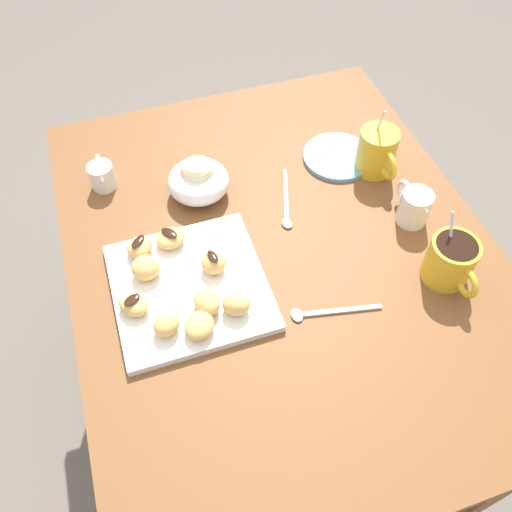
% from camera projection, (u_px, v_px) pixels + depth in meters
% --- Properties ---
extents(ground_plane, '(8.00, 8.00, 0.00)m').
position_uv_depth(ground_plane, '(272.00, 397.00, 1.58)').
color(ground_plane, '#665B51').
extents(dining_table, '(1.01, 0.80, 0.73)m').
position_uv_depth(dining_table, '(279.00, 289.00, 1.10)').
color(dining_table, brown).
rests_on(dining_table, ground_plane).
extents(pastry_plate_square, '(0.27, 0.27, 0.02)m').
position_uv_depth(pastry_plate_square, '(190.00, 287.00, 0.93)').
color(pastry_plate_square, silver).
rests_on(pastry_plate_square, dining_table).
extents(coffee_mug_mustard_left, '(0.12, 0.08, 0.15)m').
position_uv_depth(coffee_mug_mustard_left, '(377.00, 151.00, 1.08)').
color(coffee_mug_mustard_left, gold).
rests_on(coffee_mug_mustard_left, dining_table).
extents(coffee_mug_mustard_right, '(0.12, 0.08, 0.14)m').
position_uv_depth(coffee_mug_mustard_right, '(451.00, 260.00, 0.92)').
color(coffee_mug_mustard_right, gold).
rests_on(coffee_mug_mustard_right, dining_table).
extents(cream_pitcher_white, '(0.10, 0.06, 0.07)m').
position_uv_depth(cream_pitcher_white, '(414.00, 206.00, 1.01)').
color(cream_pitcher_white, silver).
rests_on(cream_pitcher_white, dining_table).
extents(ice_cream_bowl, '(0.13, 0.13, 0.09)m').
position_uv_depth(ice_cream_bowl, '(198.00, 179.00, 1.05)').
color(ice_cream_bowl, silver).
rests_on(ice_cream_bowl, dining_table).
extents(chocolate_sauce_pitcher, '(0.09, 0.05, 0.06)m').
position_uv_depth(chocolate_sauce_pitcher, '(102.00, 175.00, 1.07)').
color(chocolate_sauce_pitcher, silver).
rests_on(chocolate_sauce_pitcher, dining_table).
extents(saucer_sky_left, '(0.15, 0.15, 0.01)m').
position_uv_depth(saucer_sky_left, '(338.00, 157.00, 1.14)').
color(saucer_sky_left, '#66A8DB').
rests_on(saucer_sky_left, dining_table).
extents(loose_spoon_near_saucer, '(0.16, 0.06, 0.01)m').
position_uv_depth(loose_spoon_near_saucer, '(286.00, 205.00, 1.06)').
color(loose_spoon_near_saucer, silver).
rests_on(loose_spoon_near_saucer, dining_table).
extents(loose_spoon_by_plate, '(0.05, 0.16, 0.01)m').
position_uv_depth(loose_spoon_by_plate, '(324.00, 312.00, 0.91)').
color(loose_spoon_by_plate, silver).
rests_on(loose_spoon_by_plate, dining_table).
extents(beignet_0, '(0.06, 0.06, 0.04)m').
position_uv_depth(beignet_0, '(207.00, 302.00, 0.88)').
color(beignet_0, '#E5B260').
rests_on(beignet_0, pastry_plate_square).
extents(beignet_1, '(0.07, 0.07, 0.04)m').
position_uv_depth(beignet_1, '(146.00, 268.00, 0.92)').
color(beignet_1, '#E5B260').
rests_on(beignet_1, pastry_plate_square).
extents(beignet_2, '(0.05, 0.05, 0.04)m').
position_uv_depth(beignet_2, '(213.00, 263.00, 0.93)').
color(beignet_2, '#E5B260').
rests_on(beignet_2, pastry_plate_square).
extents(chocolate_drizzle_2, '(0.03, 0.02, 0.00)m').
position_uv_depth(chocolate_drizzle_2, '(213.00, 256.00, 0.92)').
color(chocolate_drizzle_2, black).
rests_on(chocolate_drizzle_2, beignet_2).
extents(beignet_3, '(0.07, 0.07, 0.03)m').
position_uv_depth(beignet_3, '(134.00, 305.00, 0.88)').
color(beignet_3, '#E5B260').
rests_on(beignet_3, pastry_plate_square).
extents(chocolate_drizzle_3, '(0.03, 0.03, 0.00)m').
position_uv_depth(chocolate_drizzle_3, '(132.00, 300.00, 0.87)').
color(chocolate_drizzle_3, black).
rests_on(chocolate_drizzle_3, beignet_3).
extents(beignet_4, '(0.06, 0.06, 0.04)m').
position_uv_depth(beignet_4, '(236.00, 304.00, 0.88)').
color(beignet_4, '#E5B260').
rests_on(beignet_4, pastry_plate_square).
extents(beignet_5, '(0.07, 0.07, 0.03)m').
position_uv_depth(beignet_5, '(140.00, 247.00, 0.96)').
color(beignet_5, '#E5B260').
rests_on(beignet_5, pastry_plate_square).
extents(chocolate_drizzle_5, '(0.04, 0.03, 0.00)m').
position_uv_depth(chocolate_drizzle_5, '(138.00, 242.00, 0.94)').
color(chocolate_drizzle_5, black).
rests_on(chocolate_drizzle_5, beignet_5).
extents(beignet_6, '(0.06, 0.07, 0.03)m').
position_uv_depth(beignet_6, '(170.00, 238.00, 0.97)').
color(beignet_6, '#E5B260').
rests_on(beignet_6, pastry_plate_square).
extents(chocolate_drizzle_6, '(0.04, 0.04, 0.00)m').
position_uv_depth(chocolate_drizzle_6, '(169.00, 233.00, 0.96)').
color(chocolate_drizzle_6, black).
rests_on(chocolate_drizzle_6, beignet_6).
extents(beignet_7, '(0.06, 0.06, 0.04)m').
position_uv_depth(beignet_7, '(166.00, 325.00, 0.86)').
color(beignet_7, '#E5B260').
rests_on(beignet_7, pastry_plate_square).
extents(beignet_8, '(0.07, 0.07, 0.03)m').
position_uv_depth(beignet_8, '(199.00, 326.00, 0.86)').
color(beignet_8, '#E5B260').
rests_on(beignet_8, pastry_plate_square).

